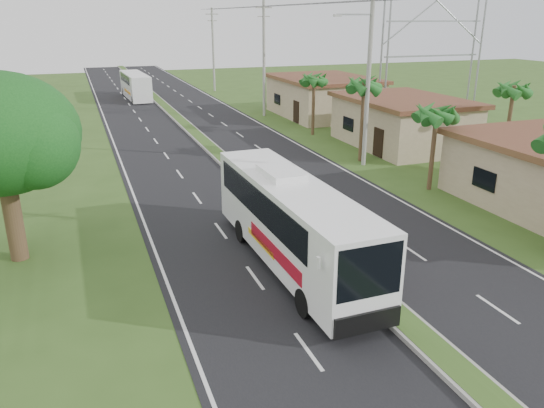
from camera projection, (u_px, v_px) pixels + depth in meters
name	position (u px, v px, depth m)	size (l,w,h in m)	color
ground	(409.00, 329.00, 16.82)	(180.00, 180.00, 0.00)	#36531E
road_asphalt	(233.00, 169.00, 34.51)	(14.00, 160.00, 0.02)	black
median_strip	(233.00, 168.00, 34.48)	(1.20, 160.00, 0.18)	gray
lane_edge_left	(128.00, 179.00, 32.33)	(0.12, 160.00, 0.01)	silver
lane_edge_right	(326.00, 160.00, 36.70)	(0.12, 160.00, 0.01)	silver
shop_mid	(402.00, 122.00, 40.22)	(7.60, 10.60, 3.67)	tan
shop_far	(323.00, 96.00, 52.59)	(8.60, 11.60, 3.82)	tan
palm_verge_b	(437.00, 114.00, 29.04)	(2.40, 2.40, 5.05)	#473321
palm_verge_c	(364.00, 85.00, 34.79)	(2.40, 2.40, 5.85)	#473321
palm_verge_d	(314.00, 80.00, 43.10)	(2.40, 2.40, 5.25)	#473321
palm_behind_shop	(514.00, 90.00, 34.14)	(2.40, 2.40, 5.65)	#473321
utility_pole_b	(368.00, 69.00, 33.42)	(3.20, 0.28, 12.00)	gray
utility_pole_c	(264.00, 57.00, 51.32)	(1.60, 0.28, 11.00)	gray
utility_pole_d	(213.00, 49.00, 69.10)	(1.60, 0.28, 10.50)	gray
billboard_lattice	(433.00, 46.00, 48.25)	(10.18, 1.18, 12.07)	gray
coach_bus_main	(291.00, 218.00, 20.48)	(2.61, 11.47, 3.69)	white
coach_bus_far	(135.00, 84.00, 63.69)	(2.60, 10.35, 2.99)	white
motorcyclist	(370.00, 251.00, 20.36)	(1.73, 0.70, 2.31)	black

